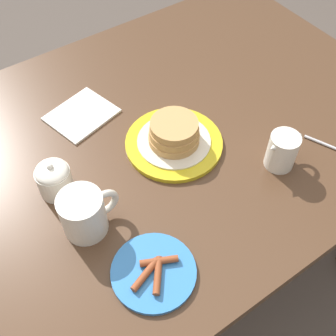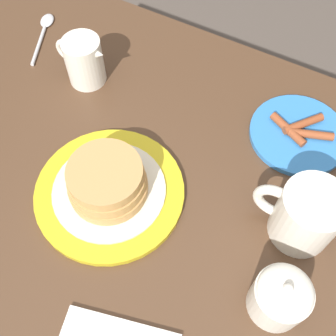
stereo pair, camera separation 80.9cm
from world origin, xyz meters
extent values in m
plane|color=#51473F|center=(0.00, 0.00, 0.00)|extent=(8.00, 8.00, 0.00)
cube|color=#4C3321|center=(0.00, 0.00, 0.73)|extent=(1.31, 0.92, 0.03)
cube|color=#4C3321|center=(0.60, -0.40, 0.36)|extent=(0.07, 0.07, 0.71)
cylinder|color=gold|center=(0.00, -0.05, 0.75)|extent=(0.24, 0.24, 0.01)
cylinder|color=beige|center=(0.00, -0.05, 0.76)|extent=(0.18, 0.18, 0.00)
cylinder|color=tan|center=(0.00, -0.05, 0.77)|extent=(0.12, 0.12, 0.02)
cylinder|color=tan|center=(0.00, -0.05, 0.79)|extent=(0.12, 0.12, 0.02)
cylinder|color=tan|center=(0.00, -0.05, 0.81)|extent=(0.11, 0.11, 0.02)
cylinder|color=#337AC6|center=(-0.22, -0.30, 0.75)|extent=(0.17, 0.17, 0.01)
cylinder|color=brown|center=(-0.24, -0.30, 0.76)|extent=(0.08, 0.04, 0.01)
cylinder|color=brown|center=(-0.21, -0.29, 0.76)|extent=(0.07, 0.05, 0.01)
cylinder|color=brown|center=(-0.22, -0.32, 0.76)|extent=(0.06, 0.07, 0.01)
cylinder|color=silver|center=(-0.28, -0.14, 0.79)|extent=(0.09, 0.09, 0.10)
torus|color=silver|center=(-0.24, -0.14, 0.79)|extent=(0.07, 0.01, 0.07)
cylinder|color=brown|center=(-0.28, -0.14, 0.84)|extent=(0.08, 0.08, 0.00)
cylinder|color=silver|center=(0.17, -0.24, 0.79)|extent=(0.07, 0.07, 0.09)
cone|color=silver|center=(0.14, -0.24, 0.82)|extent=(0.04, 0.03, 0.04)
torus|color=silver|center=(0.20, -0.24, 0.80)|extent=(0.05, 0.01, 0.05)
cylinder|color=silver|center=(-0.29, -0.02, 0.78)|extent=(0.08, 0.08, 0.07)
ellipsoid|color=silver|center=(-0.29, -0.02, 0.81)|extent=(0.07, 0.07, 0.03)
sphere|color=silver|center=(-0.29, -0.02, 0.83)|extent=(0.01, 0.01, 0.01)
cylinder|color=silver|center=(0.30, -0.26, 0.75)|extent=(0.05, 0.10, 0.01)
ellipsoid|color=silver|center=(0.33, -0.33, 0.75)|extent=(0.04, 0.05, 0.01)
camera|label=1|loc=(-0.40, -0.60, 1.51)|focal=45.00mm
camera|label=2|loc=(-0.23, 0.17, 1.34)|focal=45.00mm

